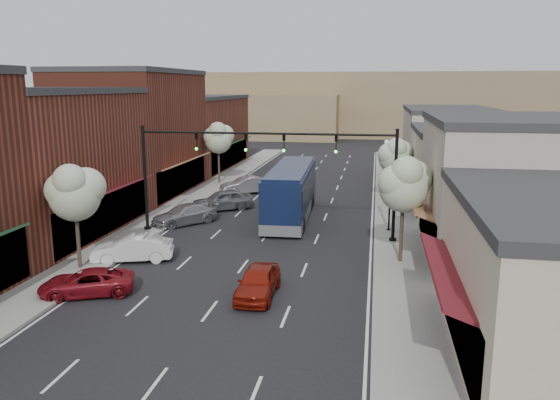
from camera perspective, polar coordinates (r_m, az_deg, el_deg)
The scene contains 28 objects.
ground at distance 27.64m, azimuth -4.88°, elevation -8.25°, with size 160.00×160.00×0.00m, color black.
sidewalk_left at distance 47.08m, azimuth -9.03°, elevation 0.16°, with size 2.80×73.00×0.15m, color gray.
sidewalk_right at distance 44.59m, azimuth 11.85°, elevation -0.59°, with size 2.80×73.00×0.15m, color gray.
curb_left at distance 46.65m, azimuth -7.40°, elevation 0.10°, with size 0.25×73.00×0.17m, color gray.
curb_right at distance 44.57m, azimuth 10.05°, elevation -0.53°, with size 0.25×73.00×0.17m, color gray.
bldg_left_midnear at distance 37.81m, azimuth -23.91°, elevation 3.50°, with size 10.14×14.10×9.40m.
bldg_left_midfar at distance 49.89m, azimuth -15.07°, elevation 6.74°, with size 10.14×14.10×10.90m.
bldg_left_far at distance 64.79m, azimuth -9.02°, elevation 6.97°, with size 10.14×18.10×8.40m.
bldg_right_midnear at distance 32.31m, azimuth 22.24°, elevation 1.03°, with size 9.14×12.10×7.90m.
bldg_right_midfar at distance 44.07m, azimuth 18.95°, elevation 2.96°, with size 9.14×12.10×6.40m.
bldg_right_far at distance 57.78m, azimuth 16.92°, elevation 5.54°, with size 9.14×16.10×7.40m.
hill_far at distance 115.32m, azimuth 6.72°, elevation 10.01°, with size 120.00×30.00×12.00m, color #7A6647.
hill_near at distance 107.99m, azimuth -7.22°, elevation 8.82°, with size 50.00×20.00×8.00m, color #7A6647.
signal_mast_right at distance 33.44m, azimuth 7.92°, elevation 3.38°, with size 8.22×0.46×7.00m.
signal_mast_left at distance 35.64m, azimuth -10.49°, elevation 3.81°, with size 8.22×0.46×7.00m.
tree_right_near at distance 29.48m, azimuth 12.90°, elevation 1.73°, with size 2.85×2.65×5.95m.
tree_right_far at distance 45.37m, azimuth 11.94°, elevation 4.63°, with size 2.85×2.65×5.43m.
tree_left_near at distance 29.65m, azimuth -20.67°, elevation 0.86°, with size 2.85×2.65×5.69m.
tree_left_far at distance 53.40m, azimuth -6.44°, elevation 6.52°, with size 2.85×2.65×6.13m.
lamp_post_near at distance 36.16m, azimuth 11.45°, elevation 1.29°, with size 0.44×0.44×4.44m.
lamp_post_far at distance 53.47m, azimuth 11.05°, elevation 4.66°, with size 0.44×0.44×4.44m.
coach_bus at distance 39.79m, azimuth 1.17°, elevation 0.95°, with size 3.19×12.46×3.78m.
red_hatchback at distance 25.20m, azimuth -2.32°, elevation -8.54°, with size 1.66×4.12×1.40m, color maroon.
parked_car_a at distance 26.92m, azimuth -19.54°, elevation -8.13°, with size 1.97×4.26×1.18m, color maroon.
parked_car_b at distance 31.15m, azimuth -15.14°, elevation -4.91°, with size 1.52×4.37×1.44m, color silver.
parked_car_c at distance 38.55m, azimuth -9.96°, elevation -1.52°, with size 1.94×4.76×1.38m, color gray.
parked_car_d at distance 42.53m, azimuth -6.04°, elevation -0.01°, with size 1.88×4.68×1.59m, color slate.
parked_car_e at distance 48.95m, azimuth -3.55°, elevation 1.55°, with size 1.61×4.62×1.52m, color gray.
Camera 1 is at (6.78, -25.07, 9.46)m, focal length 35.00 mm.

